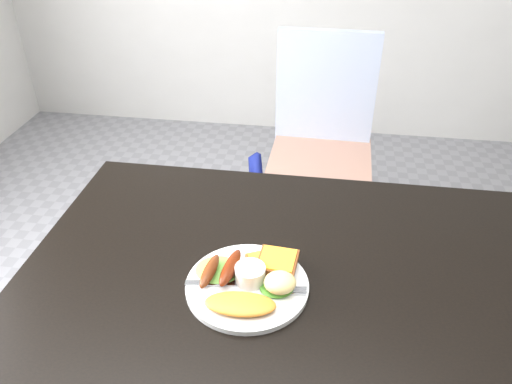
# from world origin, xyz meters

# --- Properties ---
(dining_table) EXTENTS (1.20, 0.80, 0.04)m
(dining_table) POSITION_xyz_m (0.00, 0.00, 0.73)
(dining_table) COLOR black
(dining_table) RESTS_ON ground
(dining_chair) EXTENTS (0.41, 0.41, 0.05)m
(dining_chair) POSITION_xyz_m (0.01, 1.01, 0.45)
(dining_chair) COLOR #A07461
(dining_chair) RESTS_ON ground
(person) EXTENTS (0.55, 0.43, 1.36)m
(person) POSITION_xyz_m (-0.05, 0.76, 0.68)
(person) COLOR navy
(person) RESTS_ON ground
(plate) EXTENTS (0.25, 0.25, 0.01)m
(plate) POSITION_xyz_m (-0.12, -0.04, 0.76)
(plate) COLOR white
(plate) RESTS_ON dining_table
(lettuce_left) EXTENTS (0.10, 0.09, 0.01)m
(lettuce_left) POSITION_xyz_m (-0.18, -0.02, 0.77)
(lettuce_left) COLOR #549629
(lettuce_left) RESTS_ON plate
(lettuce_right) EXTENTS (0.08, 0.07, 0.01)m
(lettuce_right) POSITION_xyz_m (-0.06, -0.05, 0.77)
(lettuce_right) COLOR #528F36
(lettuce_right) RESTS_ON plate
(omelette) EXTENTS (0.14, 0.07, 0.02)m
(omelette) POSITION_xyz_m (-0.12, -0.11, 0.77)
(omelette) COLOR orange
(omelette) RESTS_ON plate
(sausage_a) EXTENTS (0.03, 0.10, 0.02)m
(sausage_a) POSITION_xyz_m (-0.19, -0.04, 0.78)
(sausage_a) COLOR maroon
(sausage_a) RESTS_ON lettuce_left
(sausage_b) EXTENTS (0.04, 0.11, 0.03)m
(sausage_b) POSITION_xyz_m (-0.16, -0.02, 0.78)
(sausage_b) COLOR brown
(sausage_b) RESTS_ON lettuce_left
(ramekin) EXTENTS (0.07, 0.07, 0.04)m
(ramekin) POSITION_xyz_m (-0.11, -0.04, 0.78)
(ramekin) COLOR white
(ramekin) RESTS_ON plate
(toast_a) EXTENTS (0.11, 0.11, 0.01)m
(toast_a) POSITION_xyz_m (-0.08, 0.01, 0.77)
(toast_a) COLOR brown
(toast_a) RESTS_ON plate
(toast_b) EXTENTS (0.09, 0.09, 0.01)m
(toast_b) POSITION_xyz_m (-0.06, 0.01, 0.78)
(toast_b) COLOR brown
(toast_b) RESTS_ON toast_a
(potato_salad) EXTENTS (0.07, 0.07, 0.03)m
(potato_salad) POSITION_xyz_m (-0.05, -0.06, 0.79)
(potato_salad) COLOR #F9E4A5
(potato_salad) RESTS_ON lettuce_right
(fork) EXTENTS (0.18, 0.04, 0.00)m
(fork) POSITION_xyz_m (-0.15, -0.05, 0.76)
(fork) COLOR #ADAFB7
(fork) RESTS_ON plate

